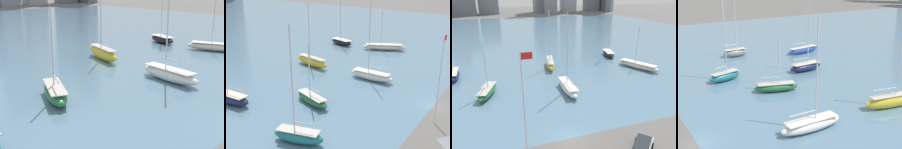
% 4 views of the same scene
% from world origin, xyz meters
% --- Properties ---
extents(ground_plane, '(500.00, 500.00, 0.00)m').
position_xyz_m(ground_plane, '(0.00, 0.00, 0.00)').
color(ground_plane, '#605E5B').
extents(harbor_water, '(180.00, 140.00, 0.00)m').
position_xyz_m(harbor_water, '(0.00, 70.00, 0.00)').
color(harbor_water, slate).
rests_on(harbor_water, ground_plane).
extents(flag_pole, '(1.24, 0.14, 12.72)m').
position_xyz_m(flag_pole, '(-5.76, -1.78, 6.86)').
color(flag_pole, silver).
rests_on(flag_pole, ground_plane).
extents(sailboat_green, '(4.54, 7.93, 9.69)m').
position_xyz_m(sailboat_green, '(-9.94, 16.63, 0.84)').
color(sailboat_green, '#236B3D').
rests_on(sailboat_green, harbor_water).
extents(sailboat_black, '(4.16, 7.49, 15.68)m').
position_xyz_m(sailboat_black, '(24.10, 32.42, 0.90)').
color(sailboat_black, black).
rests_on(sailboat_black, harbor_water).
extents(sailboat_cream, '(6.84, 11.00, 10.05)m').
position_xyz_m(sailboat_cream, '(25.55, 20.46, 0.80)').
color(sailboat_cream, beige).
rests_on(sailboat_cream, harbor_water).
extents(sailboat_yellow, '(3.54, 9.28, 13.78)m').
position_xyz_m(sailboat_yellow, '(5.16, 28.08, 1.13)').
color(sailboat_yellow, yellow).
rests_on(sailboat_yellow, harbor_water).
extents(sailboat_white, '(2.53, 9.04, 14.65)m').
position_xyz_m(sailboat_white, '(4.63, 13.50, 0.95)').
color(sailboat_white, white).
rests_on(sailboat_white, harbor_water).
extents(sailboat_navy, '(2.65, 7.62, 14.83)m').
position_xyz_m(sailboat_navy, '(-16.87, 27.66, 0.98)').
color(sailboat_navy, '#19234C').
rests_on(sailboat_navy, harbor_water).
extents(parked_wagon_silver, '(4.74, 4.48, 1.60)m').
position_xyz_m(parked_wagon_silver, '(7.13, -5.26, 0.88)').
color(parked_wagon_silver, '#B7B7BC').
rests_on(parked_wagon_silver, ground_plane).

